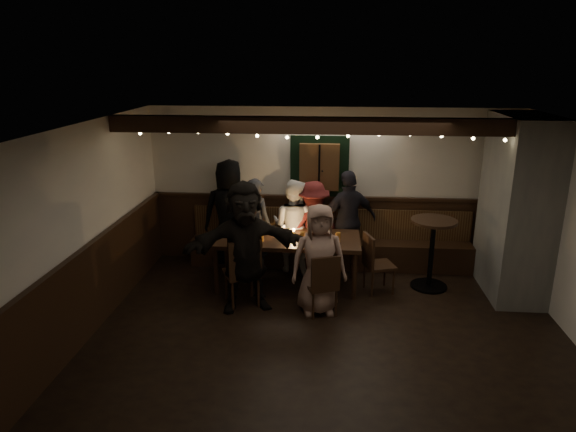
# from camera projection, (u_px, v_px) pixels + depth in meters

# --- Properties ---
(room) EXTENTS (6.02, 5.01, 2.62)m
(room) POSITION_uv_depth(u_px,v_px,m) (404.00, 221.00, 7.44)
(room) COLOR black
(room) RESTS_ON ground
(dining_table) EXTENTS (2.17, 0.93, 0.94)m
(dining_table) POSITION_uv_depth(u_px,v_px,m) (287.00, 242.00, 7.66)
(dining_table) COLOR black
(dining_table) RESTS_ON ground
(chair_near_left) EXTENTS (0.60, 0.60, 1.00)m
(chair_near_left) POSITION_uv_depth(u_px,v_px,m) (243.00, 269.00, 7.03)
(chair_near_left) COLOR black
(chair_near_left) RESTS_ON ground
(chair_near_right) EXTENTS (0.51, 0.51, 0.88)m
(chair_near_right) POSITION_uv_depth(u_px,v_px,m) (323.00, 282.00, 6.80)
(chair_near_right) COLOR black
(chair_near_right) RESTS_ON ground
(chair_end) EXTENTS (0.51, 0.51, 0.89)m
(chair_end) POSITION_uv_depth(u_px,v_px,m) (374.00, 260.00, 7.51)
(chair_end) COLOR black
(chair_end) RESTS_ON ground
(high_top) EXTENTS (0.67, 0.67, 1.07)m
(high_top) POSITION_uv_depth(u_px,v_px,m) (432.00, 245.00, 7.62)
(high_top) COLOR black
(high_top) RESTS_ON ground
(person_a) EXTENTS (0.94, 0.67, 1.79)m
(person_a) POSITION_uv_depth(u_px,v_px,m) (230.00, 213.00, 8.42)
(person_a) COLOR black
(person_a) RESTS_ON ground
(person_b) EXTENTS (0.66, 0.56, 1.53)m
(person_b) POSITION_uv_depth(u_px,v_px,m) (256.00, 224.00, 8.30)
(person_b) COLOR #313339
(person_b) RESTS_ON ground
(person_c) EXTENTS (0.89, 0.80, 1.52)m
(person_c) POSITION_uv_depth(u_px,v_px,m) (294.00, 226.00, 8.24)
(person_c) COLOR white
(person_c) RESTS_ON ground
(person_d) EXTENTS (1.10, 0.90, 1.49)m
(person_d) POSITION_uv_depth(u_px,v_px,m) (313.00, 227.00, 8.24)
(person_d) COLOR #551818
(person_d) RESTS_ON ground
(person_e) EXTENTS (1.04, 0.76, 1.64)m
(person_e) POSITION_uv_depth(u_px,v_px,m) (348.00, 221.00, 8.29)
(person_e) COLOR black
(person_e) RESTS_ON ground
(person_f) EXTENTS (1.76, 1.00, 1.80)m
(person_f) POSITION_uv_depth(u_px,v_px,m) (245.00, 247.00, 6.91)
(person_f) COLOR black
(person_f) RESTS_ON ground
(person_g) EXTENTS (0.82, 0.62, 1.53)m
(person_g) POSITION_uv_depth(u_px,v_px,m) (319.00, 260.00, 6.84)
(person_g) COLOR #9E7868
(person_g) RESTS_ON ground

